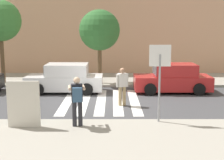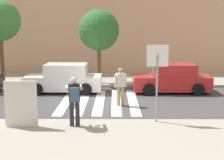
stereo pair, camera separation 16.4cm
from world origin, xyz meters
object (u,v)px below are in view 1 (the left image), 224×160
object	(u,v)px
photographer_with_backpack	(76,97)
street_tree_center	(98,30)
parked_car_red	(171,79)
advertising_board	(22,104)
parked_car_white	(64,79)
pedestrian_crossing	(121,84)
stop_sign	(158,66)

from	to	relation	value
photographer_with_backpack	street_tree_center	xyz separation A→B (m)	(0.45, 8.35, 2.14)
parked_car_red	advertising_board	xyz separation A→B (m)	(-6.31, -6.38, 0.21)
photographer_with_backpack	advertising_board	xyz separation A→B (m)	(-1.82, -0.06, -0.23)
street_tree_center	advertising_board	bearing A→B (deg)	-105.07
parked_car_white	advertising_board	world-z (taller)	advertising_board
parked_car_white	advertising_board	xyz separation A→B (m)	(-0.47, -6.38, 0.21)
parked_car_white	street_tree_center	bearing A→B (deg)	48.54
street_tree_center	photographer_with_backpack	bearing A→B (deg)	-93.06
photographer_with_backpack	parked_car_red	bearing A→B (deg)	54.62
photographer_with_backpack	pedestrian_crossing	distance (m)	3.76
stop_sign	parked_car_white	bearing A→B (deg)	126.28
stop_sign	photographer_with_backpack	size ratio (longest dim) A/B	1.61
stop_sign	parked_car_white	distance (m)	7.29
street_tree_center	stop_sign	bearing A→B (deg)	-72.62
parked_car_white	photographer_with_backpack	bearing A→B (deg)	-78.01
parked_car_white	street_tree_center	size ratio (longest dim) A/B	0.93
pedestrian_crossing	parked_car_white	distance (m)	4.21
pedestrian_crossing	street_tree_center	distance (m)	5.63
parked_car_red	pedestrian_crossing	bearing A→B (deg)	-133.88
photographer_with_backpack	street_tree_center	bearing A→B (deg)	86.94
parked_car_white	stop_sign	bearing A→B (deg)	-53.72
stop_sign	parked_car_white	world-z (taller)	stop_sign
pedestrian_crossing	street_tree_center	size ratio (longest dim) A/B	0.39
parked_car_red	stop_sign	bearing A→B (deg)	-105.59
photographer_with_backpack	parked_car_white	distance (m)	6.48
stop_sign	photographer_with_backpack	world-z (taller)	stop_sign
pedestrian_crossing	advertising_board	bearing A→B (deg)	-135.33
photographer_with_backpack	parked_car_red	world-z (taller)	photographer_with_backpack
parked_car_white	street_tree_center	distance (m)	3.74
stop_sign	advertising_board	xyz separation A→B (m)	(-4.70, -0.62, -1.23)
parked_car_white	street_tree_center	xyz separation A→B (m)	(1.79, 2.03, 2.58)
pedestrian_crossing	advertising_board	world-z (taller)	advertising_board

